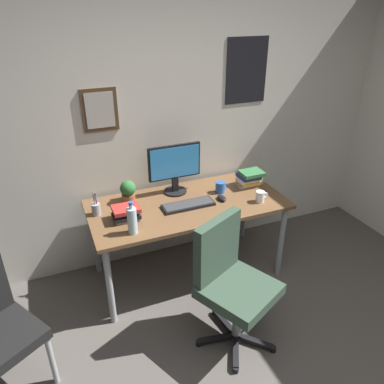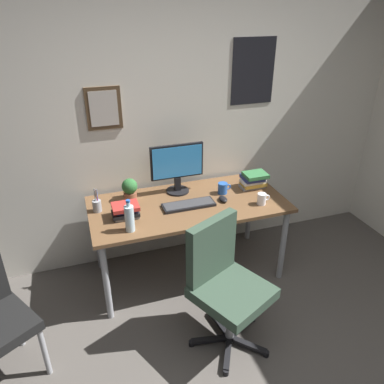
# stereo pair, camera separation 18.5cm
# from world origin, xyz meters

# --- Properties ---
(wall_back) EXTENTS (4.40, 0.10, 2.60)m
(wall_back) POSITION_xyz_m (-0.00, 2.15, 1.30)
(wall_back) COLOR silver
(wall_back) RESTS_ON ground_plane
(desk) EXTENTS (1.62, 0.77, 0.72)m
(desk) POSITION_xyz_m (-0.02, 1.68, 0.65)
(desk) COLOR brown
(desk) RESTS_ON ground_plane
(office_chair) EXTENTS (0.61, 0.61, 0.95)m
(office_chair) POSITION_xyz_m (-0.02, 0.91, 0.53)
(office_chair) COLOR #334738
(office_chair) RESTS_ON ground_plane
(monitor) EXTENTS (0.46, 0.20, 0.43)m
(monitor) POSITION_xyz_m (-0.05, 1.91, 0.96)
(monitor) COLOR black
(monitor) RESTS_ON desk
(keyboard) EXTENTS (0.43, 0.15, 0.03)m
(keyboard) POSITION_xyz_m (-0.04, 1.63, 0.74)
(keyboard) COLOR black
(keyboard) RESTS_ON desk
(computer_mouse) EXTENTS (0.06, 0.11, 0.04)m
(computer_mouse) POSITION_xyz_m (0.26, 1.62, 0.74)
(computer_mouse) COLOR black
(computer_mouse) RESTS_ON desk
(water_bottle) EXTENTS (0.07, 0.07, 0.25)m
(water_bottle) POSITION_xyz_m (-0.55, 1.42, 0.83)
(water_bottle) COLOR silver
(water_bottle) RESTS_ON desk
(coffee_mug_near) EXTENTS (0.12, 0.08, 0.10)m
(coffee_mug_near) POSITION_xyz_m (0.32, 1.76, 0.77)
(coffee_mug_near) COLOR #2659B2
(coffee_mug_near) RESTS_ON desk
(coffee_mug_far) EXTENTS (0.11, 0.07, 0.10)m
(coffee_mug_far) POSITION_xyz_m (0.55, 1.47, 0.77)
(coffee_mug_far) COLOR white
(coffee_mug_far) RESTS_ON desk
(potted_plant) EXTENTS (0.13, 0.13, 0.19)m
(potted_plant) POSITION_xyz_m (-0.47, 1.88, 0.83)
(potted_plant) COLOR brown
(potted_plant) RESTS_ON desk
(pen_cup) EXTENTS (0.07, 0.07, 0.20)m
(pen_cup) POSITION_xyz_m (-0.75, 1.78, 0.78)
(pen_cup) COLOR #9EA0A5
(pen_cup) RESTS_ON desk
(book_stack_left) EXTENTS (0.23, 0.18, 0.14)m
(book_stack_left) POSITION_xyz_m (0.62, 1.77, 0.80)
(book_stack_left) COLOR gray
(book_stack_left) RESTS_ON desk
(book_stack_right) EXTENTS (0.21, 0.16, 0.11)m
(book_stack_right) POSITION_xyz_m (-0.55, 1.62, 0.78)
(book_stack_right) COLOR gray
(book_stack_right) RESTS_ON desk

